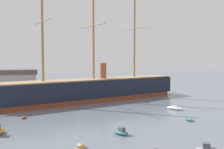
# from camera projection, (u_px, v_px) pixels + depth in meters

# --- Properties ---
(tall_ship) EXTENTS (69.61, 23.72, 34.08)m
(tall_ship) POSITION_uv_depth(u_px,v_px,m) (94.00, 89.00, 82.23)
(tall_ship) COLOR brown
(tall_ship) RESTS_ON ground
(sailboat_foreground_left) EXTENTS (2.85, 4.03, 5.11)m
(sailboat_foreground_left) POSITION_uv_depth(u_px,v_px,m) (79.00, 148.00, 38.35)
(sailboat_foreground_left) COLOR orange
(sailboat_foreground_left) RESTS_ON ground
(motorboat_foreground_right) EXTENTS (3.58, 2.85, 1.40)m
(motorboat_foreground_right) POSITION_uv_depth(u_px,v_px,m) (208.00, 149.00, 37.68)
(motorboat_foreground_right) COLOR gray
(motorboat_foreground_right) RESTS_ON ground
(motorboat_near_centre) EXTENTS (2.74, 3.55, 1.38)m
(motorboat_near_centre) POSITION_uv_depth(u_px,v_px,m) (121.00, 132.00, 46.29)
(motorboat_near_centre) COLOR #236670
(motorboat_near_centre) RESTS_ON ground
(dinghy_mid_right) EXTENTS (1.33, 2.44, 0.55)m
(dinghy_mid_right) POSITION_uv_depth(u_px,v_px,m) (190.00, 120.00, 56.42)
(dinghy_mid_right) COLOR #236670
(dinghy_mid_right) RESTS_ON ground
(dinghy_alongside_bow) EXTENTS (1.53, 2.28, 0.50)m
(dinghy_alongside_bow) POSITION_uv_depth(u_px,v_px,m) (24.00, 117.00, 58.60)
(dinghy_alongside_bow) COLOR #B22D28
(dinghy_alongside_bow) RESTS_ON ground
(sailboat_alongside_stern) EXTENTS (3.60, 4.55, 5.90)m
(sailboat_alongside_stern) POSITION_uv_depth(u_px,v_px,m) (175.00, 108.00, 68.49)
(sailboat_alongside_stern) COLOR silver
(sailboat_alongside_stern) RESTS_ON ground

